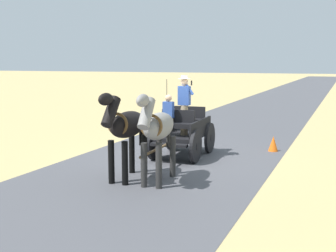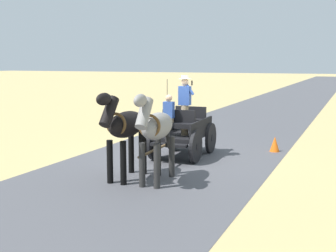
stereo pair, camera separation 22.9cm
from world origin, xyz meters
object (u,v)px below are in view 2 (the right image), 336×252
Objects in this scene: traffic_cone at (275,144)px; horse_drawn_carriage at (183,130)px; horse_off_side at (125,127)px; horse_near_side at (156,129)px.

horse_drawn_carriage is at bearing 37.16° from traffic_cone.
horse_drawn_carriage is 9.02× the size of traffic_cone.
horse_drawn_carriage reaches higher than traffic_cone.
horse_off_side is (0.32, 3.04, 0.51)m from horse_drawn_carriage.
horse_near_side is (-0.50, 3.01, 0.51)m from horse_drawn_carriage.
horse_drawn_carriage is at bearing -95.95° from horse_off_side.
horse_off_side is at bearing 1.81° from horse_near_side.
horse_near_side and horse_off_side have the same top height.
horse_off_side reaches higher than traffic_cone.
horse_drawn_carriage reaches higher than horse_near_side.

